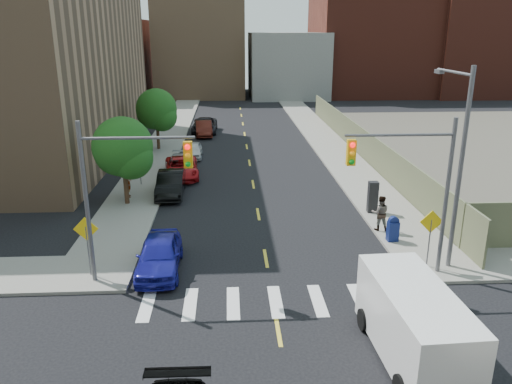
{
  "coord_description": "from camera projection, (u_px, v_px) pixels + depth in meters",
  "views": [
    {
      "loc": [
        -1.66,
        -13.52,
        10.33
      ],
      "look_at": [
        -0.24,
        12.09,
        2.0
      ],
      "focal_mm": 35.0,
      "sensor_mm": 36.0,
      "label": 1
    }
  ],
  "objects": [
    {
      "name": "bg_bldg_fareast",
      "position": [
        469.0,
        39.0,
        81.82
      ],
      "size": [
        14.0,
        16.0,
        18.0
      ],
      "primitive_type": "cube",
      "color": "#592319",
      "rests_on": "ground"
    },
    {
      "name": "parked_car_blue",
      "position": [
        159.0,
        255.0,
        22.26
      ],
      "size": [
        1.96,
        4.68,
        1.58
      ],
      "primitive_type": "imported",
      "rotation": [
        0.0,
        0.0,
        0.02
      ],
      "color": "#1A1B93",
      "rests_on": "ground"
    },
    {
      "name": "warn_sign_midwest",
      "position": [
        139.0,
        158.0,
        34.08
      ],
      "size": [
        1.06,
        0.06,
        2.83
      ],
      "color": "#59595E",
      "rests_on": "ground"
    },
    {
      "name": "fence_north",
      "position": [
        360.0,
        141.0,
        42.83
      ],
      "size": [
        0.12,
        44.0,
        2.5
      ],
      "primitive_type": "cube",
      "color": "#5B6144",
      "rests_on": "ground"
    },
    {
      "name": "signal_ne",
      "position": [
        413.0,
        177.0,
        20.73
      ],
      "size": [
        4.59,
        0.3,
        7.0
      ],
      "color": "#59595E",
      "rests_on": "ground"
    },
    {
      "name": "tree_west_far",
      "position": [
        157.0,
        112.0,
        44.1
      ],
      "size": [
        3.66,
        3.64,
        5.52
      ],
      "color": "#332114",
      "rests_on": "ground"
    },
    {
      "name": "parked_car_silver",
      "position": [
        179.0,
        164.0,
        37.91
      ],
      "size": [
        2.0,
        4.5,
        1.28
      ],
      "primitive_type": "imported",
      "rotation": [
        0.0,
        0.0,
        -0.05
      ],
      "color": "#A2A4A9",
      "rests_on": "ground"
    },
    {
      "name": "parked_car_maroon",
      "position": [
        204.0,
        129.0,
        51.04
      ],
      "size": [
        1.95,
        4.72,
        1.52
      ],
      "primitive_type": "imported",
      "rotation": [
        0.0,
        0.0,
        0.08
      ],
      "color": "#45150D",
      "rests_on": "ground"
    },
    {
      "name": "warn_sign_ne",
      "position": [
        431.0,
        228.0,
        22.05
      ],
      "size": [
        1.06,
        0.06,
        2.83
      ],
      "color": "#59595E",
      "rests_on": "ground"
    },
    {
      "name": "tree_west_near",
      "position": [
        123.0,
        150.0,
        29.86
      ],
      "size": [
        3.66,
        3.64,
        5.52
      ],
      "color": "#332114",
      "rests_on": "ground"
    },
    {
      "name": "bg_bldg_midwest",
      "position": [
        201.0,
        48.0,
        81.86
      ],
      "size": [
        14.0,
        16.0,
        15.0
      ],
      "primitive_type": "cube",
      "color": "#8C6B4C",
      "rests_on": "ground"
    },
    {
      "name": "warn_sign_nw",
      "position": [
        87.0,
        236.0,
        21.26
      ],
      "size": [
        1.06,
        0.06,
        2.83
      ],
      "color": "#59595E",
      "rests_on": "ground"
    },
    {
      "name": "bg_bldg_center",
      "position": [
        287.0,
        65.0,
        81.47
      ],
      "size": [
        12.0,
        16.0,
        10.0
      ],
      "primitive_type": "cube",
      "color": "gray",
      "rests_on": "ground"
    },
    {
      "name": "payphone",
      "position": [
        373.0,
        197.0,
        29.08
      ],
      "size": [
        0.56,
        0.46,
        1.85
      ],
      "primitive_type": "cube",
      "rotation": [
        0.0,
        0.0,
        -0.01
      ],
      "color": "black",
      "rests_on": "sidewalk_ne"
    },
    {
      "name": "pedestrian_west",
      "position": [
        128.0,
        182.0,
        31.76
      ],
      "size": [
        0.6,
        0.78,
        1.9
      ],
      "primitive_type": "imported",
      "rotation": [
        0.0,
        0.0,
        1.8
      ],
      "color": "gray",
      "rests_on": "sidewalk_nw"
    },
    {
      "name": "bg_bldg_west",
      "position": [
        100.0,
        59.0,
        79.58
      ],
      "size": [
        14.0,
        18.0,
        12.0
      ],
      "primitive_type": "cube",
      "color": "#592319",
      "rests_on": "ground"
    },
    {
      "name": "parked_car_grey",
      "position": [
        205.0,
        125.0,
        52.75
      ],
      "size": [
        2.63,
        5.51,
        1.52
      ],
      "primitive_type": "imported",
      "rotation": [
        0.0,
        0.0,
        -0.02
      ],
      "color": "black",
      "rests_on": "ground"
    },
    {
      "name": "mailbox",
      "position": [
        393.0,
        229.0,
        25.15
      ],
      "size": [
        0.57,
        0.45,
        1.31
      ],
      "rotation": [
        0.0,
        0.0,
        0.09
      ],
      "color": "navy",
      "rests_on": "sidewalk_ne"
    },
    {
      "name": "cargo_van",
      "position": [
        412.0,
        320.0,
        16.24
      ],
      "size": [
        2.52,
        5.64,
        2.54
      ],
      "rotation": [
        0.0,
        0.0,
        0.04
      ],
      "color": "white",
      "rests_on": "ground"
    },
    {
      "name": "sidewalk_nw",
      "position": [
        173.0,
        128.0,
        55.09
      ],
      "size": [
        3.5,
        73.0,
        0.15
      ],
      "primitive_type": "cube",
      "color": "gray",
      "rests_on": "ground"
    },
    {
      "name": "parked_car_black",
      "position": [
        171.0,
        184.0,
        32.58
      ],
      "size": [
        1.74,
        4.79,
        1.57
      ],
      "primitive_type": "imported",
      "rotation": [
        0.0,
        0.0,
        0.02
      ],
      "color": "black",
      "rests_on": "ground"
    },
    {
      "name": "streetlight_ne",
      "position": [
        458.0,
        155.0,
        21.49
      ],
      "size": [
        0.25,
        3.7,
        9.0
      ],
      "color": "#59595E",
      "rests_on": "ground"
    },
    {
      "name": "pedestrian_east",
      "position": [
        380.0,
        213.0,
        26.43
      ],
      "size": [
        1.03,
        0.87,
        1.9
      ],
      "primitive_type": "imported",
      "rotation": [
        0.0,
        0.0,
        2.97
      ],
      "color": "gray",
      "rests_on": "sidewalk_ne"
    },
    {
      "name": "signal_nw",
      "position": [
        122.0,
        181.0,
        20.1
      ],
      "size": [
        4.59,
        0.3,
        7.0
      ],
      "color": "#59595E",
      "rests_on": "ground"
    },
    {
      "name": "sidewalk_ne",
      "position": [
        312.0,
        126.0,
        55.91
      ],
      "size": [
        3.5,
        73.0,
        0.15
      ],
      "primitive_type": "cube",
      "color": "gray",
      "rests_on": "ground"
    },
    {
      "name": "bg_bldg_east",
      "position": [
        369.0,
        45.0,
        83.18
      ],
      "size": [
        18.0,
        18.0,
        16.0
      ],
      "primitive_type": "cube",
      "color": "#592319",
      "rests_on": "ground"
    },
    {
      "name": "parked_car_white",
      "position": [
        193.0,
        150.0,
        42.33
      ],
      "size": [
        1.59,
        3.85,
        1.3
      ],
      "primitive_type": "imported",
      "rotation": [
        0.0,
        0.0,
        0.01
      ],
      "color": "silver",
      "rests_on": "ground"
    },
    {
      "name": "parked_car_red",
      "position": [
        181.0,
        168.0,
        36.62
      ],
      "size": [
        2.89,
        5.4,
        1.44
      ],
      "primitive_type": "imported",
      "rotation": [
        0.0,
        0.0,
        0.1
      ],
      "color": "#A91014",
      "rests_on": "ground"
    },
    {
      "name": "ground",
      "position": [
        284.0,
        366.0,
        16.12
      ],
      "size": [
        160.0,
        160.0,
        0.0
      ],
      "primitive_type": "plane",
      "color": "black",
      "rests_on": "ground"
    },
    {
      "name": "smokestack",
      "position": [
        497.0,
        7.0,
        80.49
      ],
      "size": [
        1.8,
        1.8,
        28.0
      ],
      "primitive_type": "cylinder",
      "color": "#8C6B4C",
      "rests_on": "ground"
    }
  ]
}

